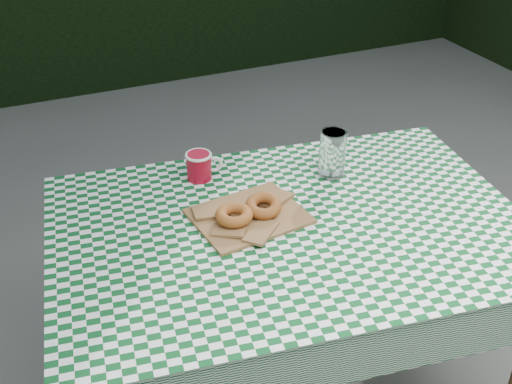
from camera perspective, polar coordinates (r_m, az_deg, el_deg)
table at (r=1.96m, az=2.76°, el=-12.06°), size 1.36×1.00×0.75m
tablecloth at (r=1.71m, az=3.09°, el=-2.99°), size 1.38×1.02×0.01m
paper_bag at (r=1.73m, az=-0.66°, el=-2.10°), size 0.32×0.27×0.02m
bagel_front at (r=1.69m, az=-1.98°, el=-2.09°), size 0.13×0.13×0.03m
bagel_back at (r=1.73m, az=0.67°, el=-1.25°), size 0.13×0.13×0.03m
coffee_mug at (r=1.90m, az=-5.14°, el=2.32°), size 0.17×0.17×0.08m
drinking_glass at (r=1.91m, az=6.87°, el=3.45°), size 0.11×0.11×0.14m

